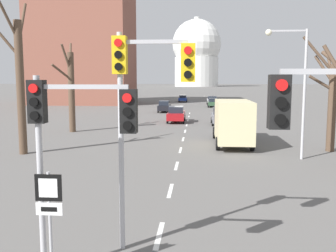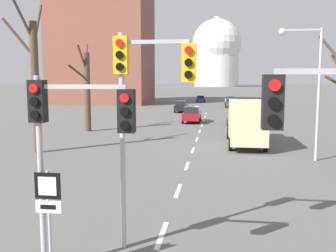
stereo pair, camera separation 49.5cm
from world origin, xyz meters
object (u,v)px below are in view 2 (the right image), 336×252
(traffic_signal_centre_tall, at_px, (144,87))
(sedan_near_right, at_px, (236,116))
(sedan_far_left, at_px, (201,98))
(delivery_truck, at_px, (246,121))
(street_lamp_right, at_px, (311,79))
(sedan_near_left, at_px, (181,106))
(sedan_distant_centre, at_px, (230,100))
(route_sign_post, at_px, (49,206))
(traffic_signal_near_left, at_px, (69,126))
(sedan_far_right, at_px, (192,114))
(sedan_mid_centre, at_px, (230,103))

(traffic_signal_centre_tall, bearing_deg, sedan_near_right, 82.63)
(sedan_far_left, distance_m, delivery_truck, 51.10)
(street_lamp_right, distance_m, sedan_near_left, 32.62)
(sedan_distant_centre, bearing_deg, delivery_truck, -90.29)
(sedan_near_right, relative_size, sedan_far_left, 1.03)
(route_sign_post, bearing_deg, traffic_signal_near_left, 40.05)
(route_sign_post, bearing_deg, sedan_far_right, 88.35)
(traffic_signal_centre_tall, xyz_separation_m, street_lamp_right, (6.97, 12.20, 0.24))
(sedan_near_right, xyz_separation_m, sedan_distant_centre, (0.37, 32.43, -0.08))
(sedan_near_right, bearing_deg, sedan_far_left, 97.82)
(traffic_signal_near_left, distance_m, sedan_distant_centre, 62.90)
(sedan_near_left, height_order, sedan_near_right, sedan_near_right)
(traffic_signal_near_left, xyz_separation_m, sedan_far_left, (-0.24, 69.13, -2.80))
(sedan_distant_centre, xyz_separation_m, delivery_truck, (-0.23, -44.28, 0.91))
(sedan_mid_centre, relative_size, sedan_far_left, 1.08)
(traffic_signal_centre_tall, height_order, route_sign_post, traffic_signal_centre_tall)
(traffic_signal_near_left, relative_size, sedan_far_left, 1.14)
(traffic_signal_near_left, height_order, delivery_truck, traffic_signal_near_left)
(route_sign_post, bearing_deg, traffic_signal_centre_tall, 46.03)
(traffic_signal_centre_tall, xyz_separation_m, sedan_far_left, (-1.64, 67.59, -3.64))
(route_sign_post, bearing_deg, sedan_near_right, 79.75)
(sedan_distant_centre, bearing_deg, traffic_signal_near_left, -95.00)
(sedan_near_left, bearing_deg, sedan_near_right, -63.94)
(sedan_near_right, relative_size, sedan_far_right, 0.94)
(street_lamp_right, distance_m, sedan_far_right, 20.21)
(delivery_truck, bearing_deg, sedan_mid_centre, 89.86)
(street_lamp_right, xyz_separation_m, sedan_near_left, (-10.26, 30.73, -3.81))
(sedan_near_left, relative_size, sedan_far_right, 0.89)
(sedan_far_right, xyz_separation_m, sedan_distant_centre, (4.96, 30.62, -0.08))
(traffic_signal_near_left, relative_size, delivery_truck, 0.65)
(traffic_signal_centre_tall, bearing_deg, sedan_near_left, 94.38)
(route_sign_post, bearing_deg, sedan_far_left, 89.86)
(delivery_truck, bearing_deg, traffic_signal_near_left, -105.99)
(sedan_far_left, bearing_deg, delivery_truck, -83.83)
(traffic_signal_near_left, xyz_separation_m, sedan_mid_centre, (5.35, 55.12, -2.76))
(sedan_mid_centre, bearing_deg, sedan_near_right, -90.54)
(sedan_far_left, height_order, delivery_truck, delivery_truck)
(traffic_signal_near_left, distance_m, street_lamp_right, 16.13)
(sedan_far_left, xyz_separation_m, sedan_far_right, (0.76, -37.14, 0.14))
(traffic_signal_near_left, bearing_deg, sedan_mid_centre, 84.46)
(delivery_truck, bearing_deg, sedan_far_right, 109.10)
(sedan_near_left, xyz_separation_m, sedan_far_right, (2.41, -12.49, 0.07))
(street_lamp_right, bearing_deg, sedan_far_left, 98.84)
(delivery_truck, bearing_deg, sedan_near_right, 90.70)
(sedan_far_left, bearing_deg, traffic_signal_centre_tall, -88.61)
(street_lamp_right, distance_m, sedan_near_right, 17.17)
(route_sign_post, relative_size, sedan_near_left, 0.64)
(sedan_far_left, distance_m, sedan_distant_centre, 8.68)
(sedan_near_right, bearing_deg, sedan_distant_centre, 89.35)
(route_sign_post, height_order, delivery_truck, delivery_truck)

